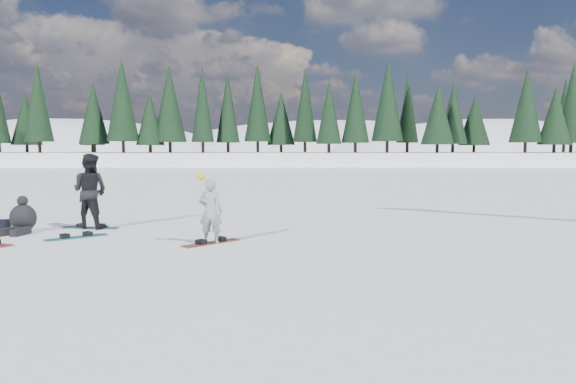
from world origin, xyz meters
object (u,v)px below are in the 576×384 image
Objects in this scene: snowboarder_woman at (211,211)px; gear_bag at (0,225)px; snowboard_loose_a at (76,237)px; seated_rider at (22,218)px; snowboarder_man at (90,191)px.

gear_bag is (-5.81, 1.96, -0.61)m from snowboarder_woman.
snowboard_loose_a is at bearing -6.76° from snowboarder_woman.
seated_rider is at bearing -20.48° from gear_bag.
seated_rider is 1.97m from snowboard_loose_a.
gear_bag is (-0.70, 0.26, -0.22)m from seated_rider.
seated_rider reaches higher than snowboard_loose_a.
snowboard_loose_a is (1.73, -0.88, -0.35)m from seated_rider.
snowboarder_man is 1.81m from seated_rider.
gear_bag is 2.69m from snowboard_loose_a.
snowboarder_man is at bearing 55.51° from snowboard_loose_a.
snowboard_loose_a is (-3.39, 0.81, -0.75)m from snowboarder_woman.
snowboarder_woman is 0.80× the size of snowboarder_man.
gear_bag is at bearing -11.87° from snowboarder_woman.
gear_bag is at bearing 112.95° from snowboard_loose_a.
seated_rider reaches higher than gear_bag.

